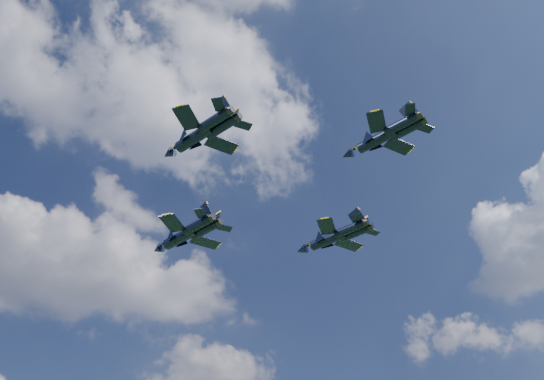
{
  "coord_description": "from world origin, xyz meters",
  "views": [
    {
      "loc": [
        -19.44,
        -62.36,
        3.2
      ],
      "look_at": [
        -2.01,
        4.84,
        58.51
      ],
      "focal_mm": 35.0,
      "sensor_mm": 36.0,
      "label": 1
    }
  ],
  "objects": [
    {
      "name": "jet_left",
      "position": [
        -16.72,
        -5.89,
        56.77
      ],
      "size": [
        12.23,
        14.58,
        3.69
      ],
      "rotation": [
        0.0,
        0.0,
        0.64
      ],
      "color": "black"
    },
    {
      "name": "jet_lead",
      "position": [
        -15.54,
        21.16,
        57.06
      ],
      "size": [
        13.97,
        17.01,
        4.27
      ],
      "rotation": [
        0.0,
        0.0,
        0.62
      ],
      "color": "black"
    },
    {
      "name": "jet_right",
      "position": [
        12.46,
        18.9,
        59.74
      ],
      "size": [
        14.24,
        16.46,
        4.21
      ],
      "rotation": [
        0.0,
        0.0,
        0.66
      ],
      "color": "black"
    },
    {
      "name": "jet_slot",
      "position": [
        10.65,
        -9.16,
        59.93
      ],
      "size": [
        11.84,
        14.2,
        3.58
      ],
      "rotation": [
        0.0,
        0.0,
        0.63
      ],
      "color": "black"
    }
  ]
}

